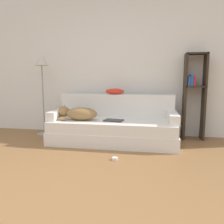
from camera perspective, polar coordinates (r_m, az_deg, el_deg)
The scene contains 12 objects.
ground_plane at distance 2.02m, azimuth -17.63°, elevation -23.35°, with size 20.00×20.00×0.00m, color olive.
wall_back at distance 4.32m, azimuth -1.02°, elevation 12.35°, with size 7.82×0.06×2.70m.
couch at distance 3.70m, azimuth 0.27°, elevation -5.08°, with size 2.09×0.87×0.38m.
couch_backrest at distance 3.98m, azimuth 1.18°, elevation 1.71°, with size 2.05×0.15×0.41m.
couch_arm_left at distance 3.93m, azimuth -13.85°, elevation -0.55°, with size 0.15×0.68×0.15m.
couch_arm_right at distance 3.60m, azimuth 15.65°, elevation -1.40°, with size 0.15×0.68×0.15m.
dog at distance 3.69m, azimuth -8.79°, elevation -0.34°, with size 0.67×0.31×0.25m.
laptop at distance 3.58m, azimuth 0.44°, elevation -2.19°, with size 0.33×0.25×0.02m.
throw_pillow at distance 3.95m, azimuth 0.74°, elevation 5.40°, with size 0.34×0.19×0.11m.
bookshelf at distance 4.11m, azimuth 20.64°, elevation 4.90°, with size 0.37×0.26×1.51m.
floor_lamp at distance 4.32m, azimuth -17.84°, elevation 10.38°, with size 0.28×0.28×1.52m.
power_adapter at distance 2.95m, azimuth 0.74°, elevation -12.09°, with size 0.07×0.07×0.04m.
Camera 1 is at (0.85, -1.51, 1.05)m, focal length 35.00 mm.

